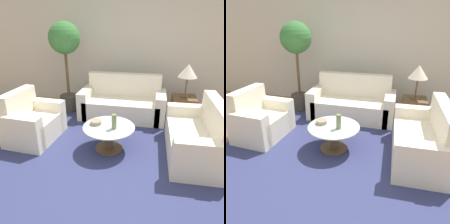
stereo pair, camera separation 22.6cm
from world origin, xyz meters
TOP-DOWN VIEW (x-y plane):
  - ground_plane at (0.00, 0.00)m, footprint 14.00×14.00m
  - wall_back at (0.00, 2.93)m, footprint 10.00×0.06m
  - rug at (-0.09, 0.73)m, footprint 3.67×3.54m
  - sofa_main at (-0.08, 2.08)m, footprint 1.76×0.78m
  - armchair at (-1.49, 0.82)m, footprint 0.78×1.02m
  - loveseat at (1.27, 0.83)m, footprint 0.78×1.45m
  - coffee_table at (-0.09, 0.73)m, footprint 0.82×0.82m
  - side_table at (1.17, 2.09)m, footprint 0.46×0.46m
  - table_lamp at (1.17, 2.09)m, footprint 0.36×0.36m
  - potted_plant at (-1.35, 2.19)m, footprint 0.66×0.66m
  - vase at (-0.00, 0.68)m, footprint 0.08×0.08m
  - bowl at (-0.31, 0.77)m, footprint 0.18×0.18m

SIDE VIEW (x-z plane):
  - ground_plane at x=0.00m, z-range 0.00..0.00m
  - rug at x=-0.09m, z-range 0.00..0.01m
  - side_table at x=1.17m, z-range 0.00..0.52m
  - coffee_table at x=-0.09m, z-range 0.06..0.47m
  - armchair at x=-1.49m, z-range -0.14..0.72m
  - loveseat at x=1.27m, z-range -0.15..0.73m
  - sofa_main at x=-0.08m, z-range -0.16..0.73m
  - bowl at x=-0.31m, z-range 0.41..0.47m
  - vase at x=0.00m, z-range 0.41..0.64m
  - table_lamp at x=1.17m, z-range 0.71..1.36m
  - wall_back at x=0.00m, z-range 0.00..2.60m
  - potted_plant at x=-1.35m, z-range 0.39..2.32m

